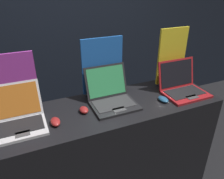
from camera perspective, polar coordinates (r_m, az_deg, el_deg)
wall_back at (r=2.98m, az=-11.85°, el=17.03°), size 8.00×0.05×2.80m
display_counter at (r=2.07m, az=0.18°, el=-15.77°), size 1.81×0.58×0.97m
laptop_front at (r=1.66m, az=-22.83°, el=-6.63°), size 0.32×0.36×0.26m
mouse_front at (r=1.61m, az=-14.59°, el=-8.14°), size 0.07×0.11×0.04m
promo_stand_front at (r=1.73m, az=-24.07°, el=0.76°), size 0.32×0.07×0.47m
laptop_middle at (r=1.79m, az=-0.17°, el=-1.68°), size 0.36×0.37×0.28m
mouse_middle at (r=1.70m, az=-7.36°, el=-5.31°), size 0.07×0.09×0.04m
promo_stand_middle at (r=1.88m, az=-2.52°, el=5.65°), size 0.36×0.07×0.50m
laptop_back at (r=2.05m, az=17.84°, el=0.88°), size 0.38×0.33×0.27m
mouse_back at (r=1.89m, az=13.23°, el=-2.49°), size 0.07×0.11×0.03m
promo_stand_back at (r=2.12m, az=15.25°, el=7.83°), size 0.29×0.07×0.54m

